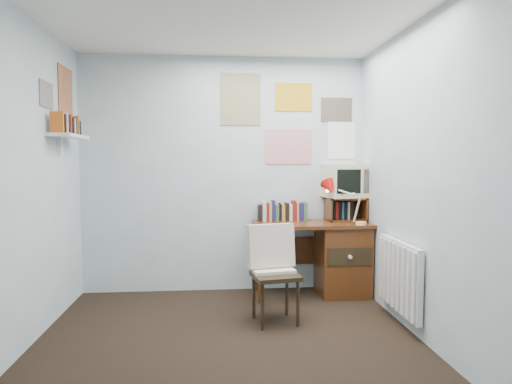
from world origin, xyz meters
The scene contains 14 objects.
ground centered at (0.00, 0.00, 0.00)m, with size 3.50×3.50×0.00m, color black.
back_wall centered at (0.00, 1.75, 1.25)m, with size 3.00×0.02×2.50m, color silver.
left_wall centered at (-1.50, 0.00, 1.25)m, with size 0.02×3.50×2.50m, color silver.
right_wall centered at (1.50, 0.00, 1.25)m, with size 0.02×3.50×2.50m, color silver.
desk centered at (1.17, 1.48, 0.41)m, with size 1.20×0.55×0.76m.
desk_chair centered at (0.41, 0.70, 0.41)m, with size 0.42×0.40×0.82m, color black.
desk_lamp centered at (1.36, 1.27, 0.96)m, with size 0.28×0.24×0.40m, color red.
tv_riser centered at (1.29, 1.59, 0.89)m, with size 0.40×0.30×0.25m, color #532A12.
crt_tv centered at (1.28, 1.61, 1.20)m, with size 0.41×0.38×0.39m, color beige.
book_row centered at (0.66, 1.66, 0.87)m, with size 0.60×0.14×0.22m, color #532A12.
radiator centered at (1.46, 0.55, 0.42)m, with size 0.09×0.80×0.60m, color white.
wall_shelf centered at (-1.40, 1.10, 1.62)m, with size 0.20×0.62×0.24m, color white.
posters_back centered at (0.70, 1.74, 1.85)m, with size 1.20×0.01×0.90m, color white.
posters_left centered at (-1.49, 1.10, 2.00)m, with size 0.01×0.70×0.60m, color white.
Camera 1 is at (-0.11, -3.14, 1.41)m, focal length 32.00 mm.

